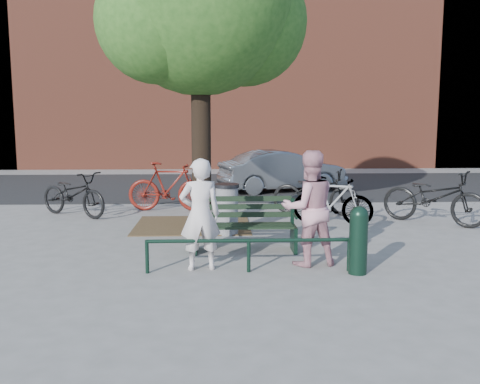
{
  "coord_description": "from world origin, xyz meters",
  "views": [
    {
      "loc": [
        -0.43,
        -8.89,
        2.32
      ],
      "look_at": [
        -0.04,
        1.0,
        0.89
      ],
      "focal_mm": 40.0,
      "sensor_mm": 36.0,
      "label": 1
    }
  ],
  "objects_px": {
    "person_left": "(200,215)",
    "person_right": "(309,208)",
    "litter_bin": "(227,209)",
    "park_bench": "(245,223)",
    "bollard": "(358,238)",
    "bicycle_c": "(316,192)",
    "parked_car": "(283,171)"
  },
  "relations": [
    {
      "from": "bollard",
      "to": "bicycle_c",
      "type": "height_order",
      "value": "bicycle_c"
    },
    {
      "from": "park_bench",
      "to": "bollard",
      "type": "bearing_deg",
      "value": -41.51
    },
    {
      "from": "bollard",
      "to": "person_left",
      "type": "bearing_deg",
      "value": 172.4
    },
    {
      "from": "park_bench",
      "to": "litter_bin",
      "type": "distance_m",
      "value": 1.34
    },
    {
      "from": "litter_bin",
      "to": "bicycle_c",
      "type": "bearing_deg",
      "value": 43.58
    },
    {
      "from": "litter_bin",
      "to": "parked_car",
      "type": "height_order",
      "value": "parked_car"
    },
    {
      "from": "park_bench",
      "to": "bicycle_c",
      "type": "distance_m",
      "value": 3.79
    },
    {
      "from": "park_bench",
      "to": "litter_bin",
      "type": "xyz_separation_m",
      "value": [
        -0.29,
        1.31,
        0.02
      ]
    },
    {
      "from": "person_left",
      "to": "bicycle_c",
      "type": "relative_size",
      "value": 0.83
    },
    {
      "from": "park_bench",
      "to": "person_left",
      "type": "height_order",
      "value": "person_left"
    },
    {
      "from": "person_right",
      "to": "litter_bin",
      "type": "height_order",
      "value": "person_right"
    },
    {
      "from": "person_right",
      "to": "bicycle_c",
      "type": "relative_size",
      "value": 0.88
    },
    {
      "from": "park_bench",
      "to": "bicycle_c",
      "type": "bearing_deg",
      "value": 61.25
    },
    {
      "from": "person_left",
      "to": "person_right",
      "type": "height_order",
      "value": "person_right"
    },
    {
      "from": "person_left",
      "to": "bicycle_c",
      "type": "bearing_deg",
      "value": -129.39
    },
    {
      "from": "bicycle_c",
      "to": "park_bench",
      "type": "bearing_deg",
      "value": 171.15
    },
    {
      "from": "bicycle_c",
      "to": "parked_car",
      "type": "xyz_separation_m",
      "value": [
        -0.33,
        3.83,
        0.09
      ]
    },
    {
      "from": "bollard",
      "to": "bicycle_c",
      "type": "bearing_deg",
      "value": 87.32
    },
    {
      "from": "person_right",
      "to": "parked_car",
      "type": "relative_size",
      "value": 0.47
    },
    {
      "from": "parked_car",
      "to": "park_bench",
      "type": "bearing_deg",
      "value": 151.72
    },
    {
      "from": "bollard",
      "to": "parked_car",
      "type": "xyz_separation_m",
      "value": [
        -0.1,
        8.57,
        0.09
      ]
    },
    {
      "from": "person_left",
      "to": "bollard",
      "type": "bearing_deg",
      "value": 162.87
    },
    {
      "from": "litter_bin",
      "to": "person_right",
      "type": "bearing_deg",
      "value": -60.93
    },
    {
      "from": "litter_bin",
      "to": "parked_car",
      "type": "relative_size",
      "value": 0.26
    },
    {
      "from": "park_bench",
      "to": "person_right",
      "type": "xyz_separation_m",
      "value": [
        0.95,
        -0.91,
        0.41
      ]
    },
    {
      "from": "person_left",
      "to": "litter_bin",
      "type": "bearing_deg",
      "value": -109.69
    },
    {
      "from": "person_right",
      "to": "litter_bin",
      "type": "bearing_deg",
      "value": -71.59
    },
    {
      "from": "person_left",
      "to": "bollard",
      "type": "relative_size",
      "value": 1.67
    },
    {
      "from": "parked_car",
      "to": "bicycle_c",
      "type": "bearing_deg",
      "value": 168.39
    },
    {
      "from": "bollard",
      "to": "parked_car",
      "type": "distance_m",
      "value": 8.57
    },
    {
      "from": "park_bench",
      "to": "bollard",
      "type": "xyz_separation_m",
      "value": [
        1.6,
        -1.42,
        0.06
      ]
    },
    {
      "from": "person_left",
      "to": "bicycle_c",
      "type": "height_order",
      "value": "person_left"
    }
  ]
}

